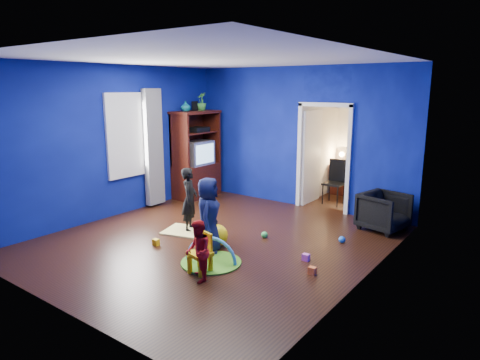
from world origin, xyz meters
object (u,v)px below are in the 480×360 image
Objects in this scene: kid_chair at (200,255)px; folding_chair at (334,183)px; play_mat at (211,262)px; study_desk at (351,179)px; hopper_ball at (217,235)px; vase at (186,106)px; tv_armoire at (196,154)px; crt_tv at (197,153)px; armchair at (384,212)px; toddler_red at (198,251)px; child_black at (190,200)px; child_navy at (208,215)px.

folding_chair is at bearing 104.40° from kid_chair.
study_desk reaches higher than play_mat.
study_desk is at bearing 84.71° from hopper_ball.
play_mat is (0.36, -0.56, -0.17)m from hopper_ball.
vase reaches higher than tv_armoire.
crt_tv is (0.04, 0.00, 0.04)m from tv_armoire.
armchair is 1.82m from folding_chair.
toddler_red is 0.70m from play_mat.
hopper_ball is at bearing 154.54° from armchair.
kid_chair is at bearing -89.64° from study_desk.
tv_armoire is at bearing 105.11° from armchair.
tv_armoire reaches higher than folding_chair.
vase is at bearing 178.39° from toddler_red.
child_navy is (0.91, -0.57, 0.02)m from child_black.
play_mat is at bearing -90.70° from folding_chair.
tv_armoire is (-1.53, 1.87, 0.42)m from child_black.
armchair is 3.30m from play_mat.
kid_chair is at bearing -47.69° from crt_tv.
study_desk reaches higher than hopper_ball.
folding_chair is (2.80, 1.28, -0.52)m from tv_armoire.
toddler_red is 4.45m from crt_tv.
tv_armoire is (-2.99, 3.27, 0.57)m from toddler_red.
child_black is at bearing -112.06° from folding_chair.
child_navy reaches higher than toddler_red.
child_navy is at bearing 166.19° from toddler_red.
toddler_red is 0.88× the size of folding_chair.
crt_tv is at bearing 105.13° from armchair.
tv_armoire is at bearing 9.46° from child_black.
kid_chair is (0.44, -0.89, 0.07)m from hopper_ball.
crt_tv is (-4.21, -0.18, 0.68)m from armchair.
folding_chair is (2.80, 1.58, -1.61)m from vase.
study_desk is at bearing 135.16° from toddler_red.
vase is at bearing 14.45° from child_black.
kid_chair is (2.84, -2.77, -1.82)m from vase.
kid_chair is at bearing -63.49° from hopper_ball.
toddler_red is 4.47m from tv_armoire.
play_mat is at bearing -45.35° from crt_tv.
play_mat is (2.75, -2.45, -2.06)m from vase.
child_navy is at bearing -151.75° from child_black.
child_black is 1.08m from child_navy.
tv_armoire is at bearing 175.64° from toddler_red.
play_mat is 5.00m from study_desk.
crt_tv reaches higher than armchair.
child_black is 1.28× the size of study_desk.
child_navy is 0.72m from play_mat.
folding_chair is (0.36, 3.72, -0.12)m from child_navy.
armchair is 2.52m from study_desk.
child_navy reaches higher than play_mat.
child_navy is 3.45m from crt_tv.
vase is 4.37m from kid_chair.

